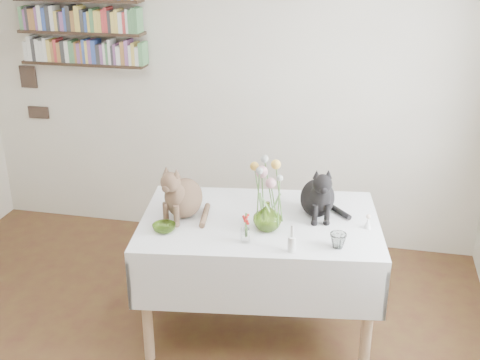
% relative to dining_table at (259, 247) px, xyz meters
% --- Properties ---
extents(room, '(4.08, 4.58, 2.58)m').
position_rel_dining_table_xyz_m(room, '(-0.52, -1.02, 0.68)').
color(room, brown).
rests_on(room, ground).
extents(dining_table, '(1.54, 1.10, 0.76)m').
position_rel_dining_table_xyz_m(dining_table, '(0.00, 0.00, 0.00)').
color(dining_table, white).
rests_on(dining_table, room).
extents(tabby_cat, '(0.32, 0.36, 0.36)m').
position_rel_dining_table_xyz_m(tabby_cat, '(-0.46, -0.04, 0.37)').
color(tabby_cat, brown).
rests_on(tabby_cat, dining_table).
extents(black_cat, '(0.30, 0.34, 0.34)m').
position_rel_dining_table_xyz_m(black_cat, '(0.33, 0.15, 0.36)').
color(black_cat, black).
rests_on(black_cat, dining_table).
extents(flower_vase, '(0.23, 0.23, 0.17)m').
position_rel_dining_table_xyz_m(flower_vase, '(0.07, -0.12, 0.27)').
color(flower_vase, '#92BB42').
rests_on(flower_vase, dining_table).
extents(green_bowl, '(0.18, 0.18, 0.04)m').
position_rel_dining_table_xyz_m(green_bowl, '(-0.51, -0.27, 0.21)').
color(green_bowl, '#92BB42').
rests_on(green_bowl, dining_table).
extents(drinking_glass, '(0.11, 0.11, 0.09)m').
position_rel_dining_table_xyz_m(drinking_glass, '(0.48, -0.25, 0.23)').
color(drinking_glass, white).
rests_on(drinking_glass, dining_table).
extents(candlestick, '(0.04, 0.04, 0.16)m').
position_rel_dining_table_xyz_m(candlestick, '(0.24, -0.35, 0.24)').
color(candlestick, white).
rests_on(candlestick, dining_table).
extents(berry_jar, '(0.05, 0.05, 0.20)m').
position_rel_dining_table_xyz_m(berry_jar, '(-0.03, -0.29, 0.28)').
color(berry_jar, white).
rests_on(berry_jar, dining_table).
extents(porcelain_figurine, '(0.05, 0.05, 0.09)m').
position_rel_dining_table_xyz_m(porcelain_figurine, '(0.63, 0.02, 0.23)').
color(porcelain_figurine, white).
rests_on(porcelain_figurine, dining_table).
extents(flower_bouquet, '(0.17, 0.13, 0.39)m').
position_rel_dining_table_xyz_m(flower_bouquet, '(0.07, -0.11, 0.53)').
color(flower_bouquet, '#4C7233').
rests_on(flower_bouquet, flower_vase).
extents(bookshelf_unit, '(1.00, 0.16, 0.91)m').
position_rel_dining_table_xyz_m(bookshelf_unit, '(-1.62, 1.14, 1.27)').
color(bookshelf_unit, black).
rests_on(bookshelf_unit, room).
extents(wall_art_plaques, '(0.21, 0.02, 0.44)m').
position_rel_dining_table_xyz_m(wall_art_plaques, '(-2.15, 1.21, 0.55)').
color(wall_art_plaques, '#38281E').
rests_on(wall_art_plaques, room).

